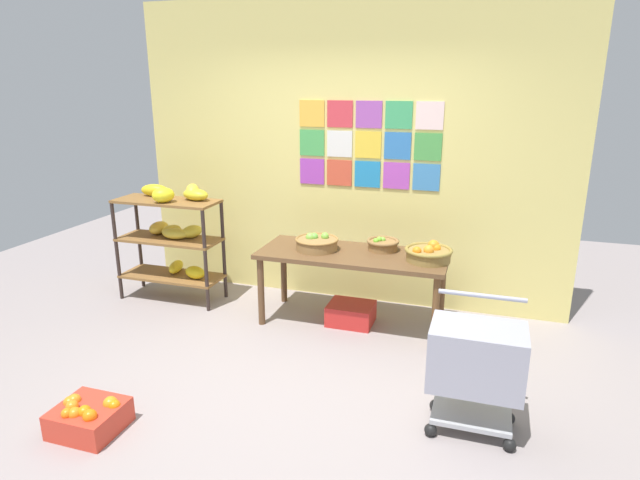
# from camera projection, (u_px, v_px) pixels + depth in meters

# --- Properties ---
(ground) EXTENTS (9.44, 9.44, 0.00)m
(ground) POSITION_uv_depth(u_px,v_px,m) (284.00, 381.00, 4.00)
(ground) COLOR gray
(back_wall_with_art) EXTENTS (4.29, 0.07, 2.92)m
(back_wall_with_art) POSITION_uv_depth(u_px,v_px,m) (348.00, 155.00, 5.18)
(back_wall_with_art) COLOR #E0D073
(back_wall_with_art) RESTS_ON ground
(banana_shelf_unit) EXTENTS (1.04, 0.51, 1.18)m
(banana_shelf_unit) POSITION_uv_depth(u_px,v_px,m) (174.00, 230.00, 5.36)
(banana_shelf_unit) COLOR #2F2420
(banana_shelf_unit) RESTS_ON ground
(display_table) EXTENTS (1.68, 0.68, 0.68)m
(display_table) POSITION_uv_depth(u_px,v_px,m) (353.00, 261.00, 4.80)
(display_table) COLOR brown
(display_table) RESTS_ON ground
(fruit_basket_left) EXTENTS (0.30, 0.30, 0.12)m
(fruit_basket_left) POSITION_uv_depth(u_px,v_px,m) (383.00, 244.00, 4.84)
(fruit_basket_left) COLOR olive
(fruit_basket_left) RESTS_ON display_table
(fruit_basket_centre) EXTENTS (0.41, 0.41, 0.17)m
(fruit_basket_centre) POSITION_uv_depth(u_px,v_px,m) (429.00, 253.00, 4.54)
(fruit_basket_centre) COLOR olive
(fruit_basket_centre) RESTS_ON display_table
(fruit_basket_back_left) EXTENTS (0.39, 0.39, 0.15)m
(fruit_basket_back_left) POSITION_uv_depth(u_px,v_px,m) (317.00, 243.00, 4.85)
(fruit_basket_back_left) COLOR olive
(fruit_basket_back_left) RESTS_ON display_table
(produce_crate_under_table) EXTENTS (0.41, 0.34, 0.19)m
(produce_crate_under_table) POSITION_uv_depth(u_px,v_px,m) (351.00, 313.00, 4.94)
(produce_crate_under_table) COLOR red
(produce_crate_under_table) RESTS_ON ground
(orange_crate_foreground) EXTENTS (0.41, 0.37, 0.22)m
(orange_crate_foreground) POSITION_uv_depth(u_px,v_px,m) (89.00, 417.00, 3.41)
(orange_crate_foreground) COLOR red
(orange_crate_foreground) RESTS_ON ground
(shopping_cart) EXTENTS (0.57, 0.43, 0.85)m
(shopping_cart) POSITION_uv_depth(u_px,v_px,m) (476.00, 361.00, 3.30)
(shopping_cart) COLOR black
(shopping_cart) RESTS_ON ground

